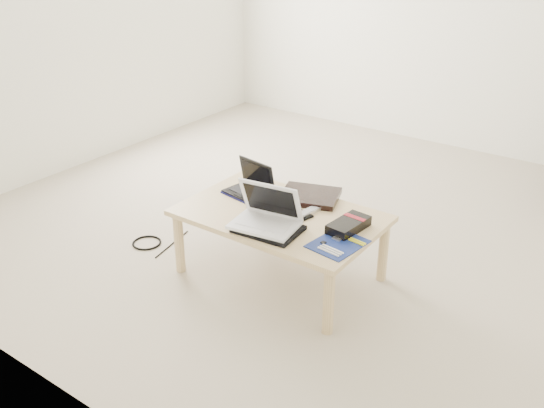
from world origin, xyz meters
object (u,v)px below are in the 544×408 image
Objects in this scene: white_laptop at (267,216)px; netbook at (251,187)px; gpu_box at (349,225)px; coffee_table at (280,221)px.

netbook is at bearing 138.19° from white_laptop.
netbook is 0.44m from white_laptop.
white_laptop is at bearing -147.52° from gpu_box.
coffee_table is 0.22m from white_laptop.
gpu_box is at bearing 32.48° from white_laptop.
coffee_table is at bearing 101.98° from white_laptop.
gpu_box is (0.69, -0.06, -0.01)m from netbook.
gpu_box is at bearing 7.09° from coffee_table.
coffee_table is at bearing -172.91° from gpu_box.
gpu_box is (0.36, 0.23, -0.04)m from white_laptop.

